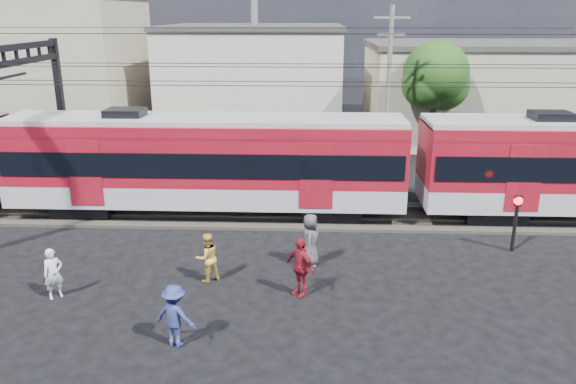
# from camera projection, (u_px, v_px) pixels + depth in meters

# --- Properties ---
(ground) EXTENTS (120.00, 120.00, 0.00)m
(ground) POSITION_uv_depth(u_px,v_px,m) (235.00, 313.00, 15.97)
(ground) COLOR black
(ground) RESTS_ON ground
(track_bed) EXTENTS (70.00, 3.40, 0.12)m
(track_bed) POSITION_uv_depth(u_px,v_px,m) (260.00, 214.00, 23.56)
(track_bed) COLOR #2D2823
(track_bed) RESTS_ON ground
(rail_near) EXTENTS (70.00, 0.12, 0.12)m
(rail_near) POSITION_uv_depth(u_px,v_px,m) (258.00, 218.00, 22.81)
(rail_near) COLOR #59544C
(rail_near) RESTS_ON track_bed
(rail_far) EXTENTS (70.00, 0.12, 0.12)m
(rail_far) POSITION_uv_depth(u_px,v_px,m) (262.00, 206.00, 24.23)
(rail_far) COLOR #59544C
(rail_far) RESTS_ON track_bed
(commuter_train) EXTENTS (50.30, 3.08, 4.17)m
(commuter_train) POSITION_uv_depth(u_px,v_px,m) (211.00, 160.00, 22.92)
(commuter_train) COLOR black
(commuter_train) RESTS_ON ground
(catenary) EXTENTS (70.00, 9.30, 7.52)m
(catenary) POSITION_uv_depth(u_px,v_px,m) (42.00, 92.00, 22.35)
(catenary) COLOR black
(catenary) RESTS_ON ground
(building_west) EXTENTS (14.28, 10.20, 9.30)m
(building_west) POSITION_uv_depth(u_px,v_px,m) (31.00, 66.00, 38.06)
(building_west) COLOR tan
(building_west) RESTS_ON ground
(building_midwest) EXTENTS (12.24, 12.24, 7.30)m
(building_midwest) POSITION_uv_depth(u_px,v_px,m) (255.00, 77.00, 40.60)
(building_midwest) COLOR #BAB4A3
(building_midwest) RESTS_ON ground
(building_mideast) EXTENTS (16.32, 10.20, 6.30)m
(building_mideast) POSITION_uv_depth(u_px,v_px,m) (491.00, 91.00, 37.25)
(building_mideast) COLOR tan
(building_mideast) RESTS_ON ground
(utility_pole_mid) EXTENTS (1.80, 0.24, 8.50)m
(utility_pole_mid) POSITION_uv_depth(u_px,v_px,m) (388.00, 87.00, 28.60)
(utility_pole_mid) COLOR slate
(utility_pole_mid) RESTS_ON ground
(tree_near) EXTENTS (3.82, 3.64, 6.72)m
(tree_near) POSITION_uv_depth(u_px,v_px,m) (439.00, 78.00, 31.37)
(tree_near) COLOR #382619
(tree_near) RESTS_ON ground
(pedestrian_a) EXTENTS (0.67, 0.65, 1.56)m
(pedestrian_a) POSITION_uv_depth(u_px,v_px,m) (53.00, 274.00, 16.62)
(pedestrian_a) COLOR silver
(pedestrian_a) RESTS_ON ground
(pedestrian_b) EXTENTS (0.99, 0.95, 1.61)m
(pedestrian_b) POSITION_uv_depth(u_px,v_px,m) (207.00, 257.00, 17.65)
(pedestrian_b) COLOR gold
(pedestrian_b) RESTS_ON ground
(pedestrian_c) EXTENTS (1.23, 0.93, 1.68)m
(pedestrian_c) POSITION_uv_depth(u_px,v_px,m) (175.00, 316.00, 14.19)
(pedestrian_c) COLOR navy
(pedestrian_c) RESTS_ON ground
(pedestrian_d) EXTENTS (1.09, 1.09, 1.86)m
(pedestrian_d) POSITION_uv_depth(u_px,v_px,m) (300.00, 267.00, 16.71)
(pedestrian_d) COLOR maroon
(pedestrian_d) RESTS_ON ground
(pedestrian_e) EXTENTS (0.69, 0.96, 1.82)m
(pedestrian_e) POSITION_uv_depth(u_px,v_px,m) (310.00, 240.00, 18.71)
(pedestrian_e) COLOR #46464A
(pedestrian_e) RESTS_ON ground
(crossing_signal) EXTENTS (0.30, 0.30, 2.09)m
(crossing_signal) POSITION_uv_depth(u_px,v_px,m) (516.00, 213.00, 19.67)
(crossing_signal) COLOR black
(crossing_signal) RESTS_ON ground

